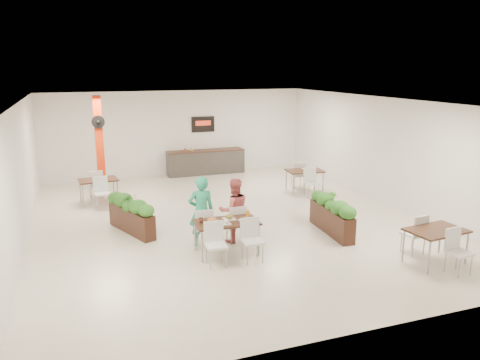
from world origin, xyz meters
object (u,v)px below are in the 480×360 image
at_px(planter_left, 131,213).
at_px(side_table_c, 436,235).
at_px(planter_right, 332,213).
at_px(main_table, 226,226).
at_px(side_table_b, 305,174).
at_px(service_counter, 206,161).
at_px(diner_woman, 234,210).
at_px(red_column, 100,145).
at_px(side_table_a, 98,183).
at_px(diner_man, 201,211).

bearing_deg(planter_left, side_table_c, -35.19).
xyz_separation_m(planter_left, planter_right, (4.72, -1.71, -0.01)).
height_order(main_table, planter_right, planter_right).
xyz_separation_m(planter_left, side_table_b, (5.89, 2.02, 0.12)).
bearing_deg(side_table_b, planter_right, -102.61).
xyz_separation_m(service_counter, side_table_b, (2.34, -3.76, 0.14)).
height_order(diner_woman, planter_right, diner_woman).
bearing_deg(side_table_c, main_table, 147.08).
bearing_deg(red_column, side_table_c, -51.97).
xyz_separation_m(service_counter, diner_woman, (-1.32, -7.23, 0.28)).
distance_m(main_table, planter_right, 2.93).
bearing_deg(main_table, planter_left, 130.74).
height_order(planter_right, side_table_a, planter_right).
bearing_deg(side_table_c, red_column, 121.57).
bearing_deg(service_counter, side_table_c, -77.07).
relative_size(planter_left, side_table_c, 1.11).
height_order(side_table_a, side_table_c, same).
relative_size(planter_right, side_table_b, 1.22).
bearing_deg(red_column, planter_left, -83.40).
relative_size(diner_woman, side_table_a, 0.93).
bearing_deg(planter_right, diner_woman, 174.07).
relative_size(service_counter, main_table, 1.81).
xyz_separation_m(main_table, side_table_c, (3.99, -1.99, -0.01)).
bearing_deg(planter_left, side_table_a, 101.62).
relative_size(planter_left, side_table_b, 1.11).
distance_m(main_table, side_table_c, 4.46).
bearing_deg(planter_left, service_counter, 58.46).
distance_m(service_counter, planter_right, 7.58).
bearing_deg(diner_woman, side_table_a, -55.57).
relative_size(main_table, diner_woman, 1.07).
xyz_separation_m(red_column, planter_right, (5.17, -5.63, -1.14)).
bearing_deg(main_table, diner_man, 120.80).
bearing_deg(main_table, red_column, 110.66).
height_order(diner_man, planter_right, diner_man).
bearing_deg(planter_left, red_column, 96.60).
distance_m(red_column, diner_woman, 6.06).
bearing_deg(diner_man, diner_woman, -178.20).
distance_m(diner_man, diner_woman, 0.80).
xyz_separation_m(service_counter, main_table, (-1.73, -7.89, 0.14)).
height_order(red_column, service_counter, red_column).
relative_size(service_counter, planter_right, 1.49).
distance_m(red_column, service_counter, 4.56).
relative_size(diner_man, side_table_b, 1.01).
distance_m(diner_man, side_table_c, 5.12).
distance_m(diner_woman, side_table_a, 5.27).
distance_m(diner_woman, planter_left, 2.67).
height_order(planter_left, side_table_c, planter_left).
relative_size(main_table, diner_man, 1.00).
height_order(main_table, planter_left, planter_left).
relative_size(planter_left, side_table_a, 1.11).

